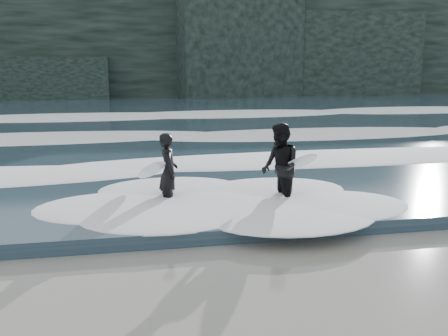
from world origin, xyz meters
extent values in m
plane|color=olive|center=(0.00, 0.00, 0.00)|extent=(120.00, 120.00, 0.00)
cube|color=#253746|center=(0.00, 29.00, 0.15)|extent=(90.00, 52.00, 0.30)
cube|color=black|center=(0.00, 46.00, 5.00)|extent=(70.00, 9.00, 10.00)
ellipsoid|color=white|center=(0.00, 9.00, 0.40)|extent=(60.00, 3.20, 0.20)
ellipsoid|color=white|center=(0.00, 16.00, 0.42)|extent=(60.00, 4.00, 0.24)
ellipsoid|color=white|center=(0.00, 25.00, 0.45)|extent=(60.00, 4.80, 0.30)
imported|color=black|center=(-0.64, 5.64, 0.91)|extent=(0.49, 0.70, 1.81)
ellipsoid|color=white|center=(-1.04, 5.69, 0.94)|extent=(0.85, 1.82, 0.82)
imported|color=black|center=(1.88, 5.06, 1.02)|extent=(0.84, 1.05, 2.04)
ellipsoid|color=silver|center=(2.30, 5.06, 1.10)|extent=(0.59, 1.97, 0.89)
camera|label=1|loc=(-1.54, -5.72, 3.35)|focal=40.00mm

